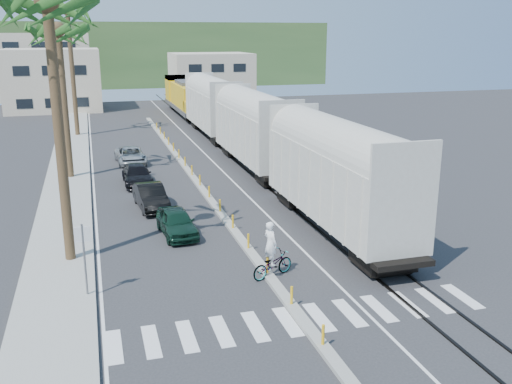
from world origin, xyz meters
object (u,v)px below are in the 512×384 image
Objects in this scene: street_sign at (84,250)px; car_lead at (177,222)px; cyclist at (272,260)px; car_second at (151,197)px.

car_lead is (4.42, 6.17, -1.29)m from street_sign.
car_lead is at bearing 2.60° from cyclist.
car_lead is at bearing 54.39° from street_sign.
car_second is at bearing -4.64° from cyclist.
street_sign is 1.16× the size of cyclist.
car_lead is 5.06m from car_second.
street_sign reaches higher than car_second.
car_second is 1.70× the size of cyclist.
street_sign is 0.68× the size of car_second.
car_lead is 1.58× the size of cyclist.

